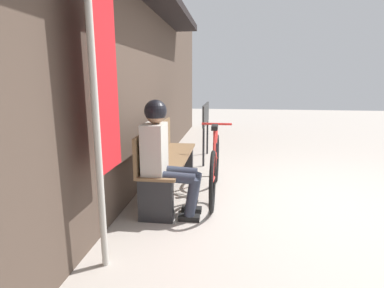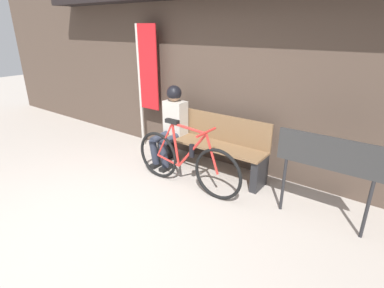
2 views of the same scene
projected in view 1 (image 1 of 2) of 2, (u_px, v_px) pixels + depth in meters
ground_plane at (328, 210)px, 3.36m from camera, size 24.00×24.00×0.00m
storefront_wall at (121, 59)px, 3.29m from camera, size 12.00×0.56×3.20m
park_bench_near at (167, 161)px, 3.82m from camera, size 1.75×0.42×0.87m
bicycle at (215, 166)px, 3.76m from camera, size 1.69×0.40×0.93m
person_seated at (163, 150)px, 3.10m from camera, size 0.34×0.60×1.24m
banner_pole at (104, 98)px, 2.25m from camera, size 0.45×0.05×2.11m
signboard at (206, 117)px, 5.35m from camera, size 1.09×0.04×1.02m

